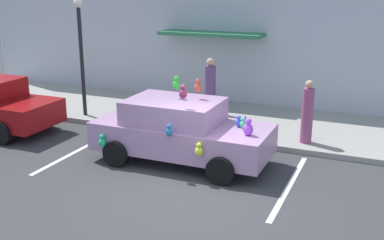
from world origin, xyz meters
TOP-DOWN VIEW (x-y plane):
  - ground_plane at (0.00, 0.00)m, footprint 60.00×60.00m
  - sidewalk at (0.00, 5.00)m, footprint 24.00×4.00m
  - storefront_building at (-0.02, 7.14)m, footprint 24.00×1.25m
  - parking_stripe_front at (1.89, 1.00)m, footprint 0.12×3.60m
  - parking_stripe_rear at (-3.68, 1.00)m, footprint 0.12×3.60m
  - plush_covered_car at (-0.90, 1.39)m, footprint 4.28×2.06m
  - teddy_bear_on_sidewalk at (-2.22, 3.72)m, footprint 0.42×0.35m
  - street_lamp_post at (-5.23, 3.50)m, footprint 0.28×0.28m
  - pedestrian_near_shopfront at (1.75, 3.59)m, footprint 0.30×0.30m
  - pedestrian_walking_past at (-1.65, 5.31)m, footprint 0.35×0.35m

SIDE VIEW (x-z plane):
  - ground_plane at x=0.00m, z-range 0.00..0.00m
  - parking_stripe_front at x=1.89m, z-range 0.00..0.01m
  - parking_stripe_rear at x=-3.68m, z-range 0.00..0.01m
  - sidewalk at x=0.00m, z-range 0.00..0.15m
  - teddy_bear_on_sidewalk at x=-2.22m, z-range 0.12..0.93m
  - plush_covered_car at x=-0.90m, z-range -0.25..1.84m
  - pedestrian_near_shopfront at x=1.75m, z-range 0.10..1.78m
  - pedestrian_walking_past at x=-1.65m, z-range 0.09..1.88m
  - street_lamp_post at x=-5.23m, z-range 0.58..4.20m
  - storefront_building at x=-0.02m, z-range -0.01..6.39m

